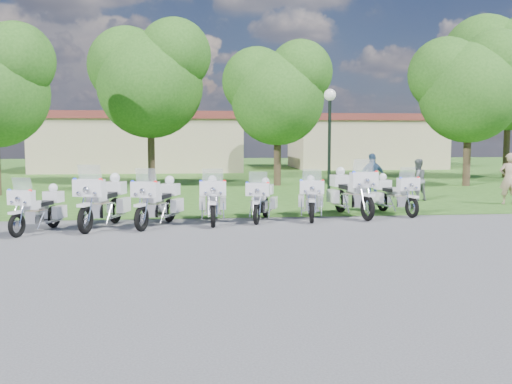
{
  "coord_description": "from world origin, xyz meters",
  "views": [
    {
      "loc": [
        -2.13,
        -13.71,
        2.4
      ],
      "look_at": [
        -0.57,
        1.2,
        0.95
      ],
      "focal_mm": 40.0,
      "sensor_mm": 36.0,
      "label": 1
    }
  ],
  "objects": [
    {
      "name": "building_east",
      "position": [
        11.0,
        30.0,
        2.07
      ],
      "size": [
        11.44,
        7.28,
        4.1
      ],
      "color": "#C3AE8D",
      "rests_on": "ground"
    },
    {
      "name": "motorcycle_0",
      "position": [
        -6.13,
        1.12,
        0.6
      ],
      "size": [
        1.14,
        2.05,
        1.43
      ],
      "rotation": [
        0.0,
        0.0,
        2.8
      ],
      "color": "black",
      "rests_on": "ground"
    },
    {
      "name": "motorcycle_1",
      "position": [
        -4.6,
        1.65,
        0.72
      ],
      "size": [
        1.26,
        2.5,
        1.72
      ],
      "rotation": [
        0.0,
        0.0,
        2.87
      ],
      "color": "black",
      "rests_on": "ground"
    },
    {
      "name": "bystander_b",
      "position": [
        6.13,
        6.88,
        0.79
      ],
      "size": [
        0.89,
        0.77,
        1.57
      ],
      "primitive_type": "imported",
      "rotation": [
        0.0,
        0.0,
        -2.88
      ],
      "color": "slate",
      "rests_on": "ground"
    },
    {
      "name": "motorcycle_5",
      "position": [
        1.22,
        2.7,
        0.63
      ],
      "size": [
        0.98,
        2.23,
        1.51
      ],
      "rotation": [
        0.0,
        0.0,
        2.97
      ],
      "color": "black",
      "rests_on": "ground"
    },
    {
      "name": "motorcycle_6",
      "position": [
        2.55,
        3.14,
        0.74
      ],
      "size": [
        1.14,
        2.63,
        1.77
      ],
      "rotation": [
        0.0,
        0.0,
        3.31
      ],
      "color": "black",
      "rests_on": "ground"
    },
    {
      "name": "motorcycle_7",
      "position": [
        4.02,
        3.43,
        0.63
      ],
      "size": [
        1.06,
        2.21,
        1.51
      ],
      "rotation": [
        0.0,
        0.0,
        3.37
      ],
      "color": "black",
      "rests_on": "ground"
    },
    {
      "name": "bystander_a",
      "position": [
        8.92,
        5.42,
        0.92
      ],
      "size": [
        0.75,
        0.57,
        1.83
      ],
      "primitive_type": "imported",
      "rotation": [
        0.0,
        0.0,
        2.92
      ],
      "color": "tan",
      "rests_on": "ground"
    },
    {
      "name": "building_west",
      "position": [
        -6.0,
        28.0,
        2.07
      ],
      "size": [
        14.56,
        8.32,
        4.1
      ],
      "color": "#C3AE8D",
      "rests_on": "ground"
    },
    {
      "name": "tree_3",
      "position": [
        11.03,
        13.05,
        5.0
      ],
      "size": [
        5.67,
        4.84,
        7.56
      ],
      "color": "#38281C",
      "rests_on": "ground"
    },
    {
      "name": "tree_2",
      "position": [
        1.82,
        14.25,
        4.7
      ],
      "size": [
        5.32,
        4.54,
        7.1
      ],
      "color": "#38281C",
      "rests_on": "ground"
    },
    {
      "name": "tree_4",
      "position": [
        15.99,
        18.22,
        6.56
      ],
      "size": [
        7.43,
        6.34,
        9.91
      ],
      "color": "#38281C",
      "rests_on": "ground"
    },
    {
      "name": "grass_lawn",
      "position": [
        0.0,
        27.0,
        0.0
      ],
      "size": [
        100.0,
        48.0,
        0.01
      ],
      "primitive_type": "cube",
      "color": "#30591C",
      "rests_on": "ground"
    },
    {
      "name": "motorcycle_3",
      "position": [
        -1.68,
        2.26,
        0.65
      ],
      "size": [
        0.78,
        2.33,
        1.56
      ],
      "rotation": [
        0.0,
        0.0,
        3.12
      ],
      "color": "black",
      "rests_on": "ground"
    },
    {
      "name": "motorcycle_4",
      "position": [
        -0.26,
        2.55,
        0.61
      ],
      "size": [
        1.09,
        2.11,
        1.45
      ],
      "rotation": [
        0.0,
        0.0,
        2.86
      ],
      "color": "black",
      "rests_on": "ground"
    },
    {
      "name": "lamp_post",
      "position": [
        2.83,
        7.27,
        3.16
      ],
      "size": [
        0.44,
        0.44,
        4.18
      ],
      "color": "black",
      "rests_on": "ground"
    },
    {
      "name": "motorcycle_2",
      "position": [
        -3.17,
        1.8,
        0.67
      ],
      "size": [
        1.34,
        2.26,
        1.6
      ],
      "rotation": [
        0.0,
        0.0,
        2.76
      ],
      "color": "black",
      "rests_on": "ground"
    },
    {
      "name": "bystander_c",
      "position": [
        4.35,
        6.74,
        0.9
      ],
      "size": [
        1.11,
        0.61,
        1.79
      ],
      "primitive_type": "imported",
      "rotation": [
        0.0,
        0.0,
        3.31
      ],
      "color": "#2F4B72",
      "rests_on": "ground"
    },
    {
      "name": "ground",
      "position": [
        0.0,
        0.0,
        0.0
      ],
      "size": [
        100.0,
        100.0,
        0.0
      ],
      "primitive_type": "plane",
      "color": "#4E4D52",
      "rests_on": "ground"
    },
    {
      "name": "tree_1",
      "position": [
        -4.47,
        15.9,
        5.51
      ],
      "size": [
        6.25,
        5.33,
        8.33
      ],
      "color": "#38281C",
      "rests_on": "ground"
    }
  ]
}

